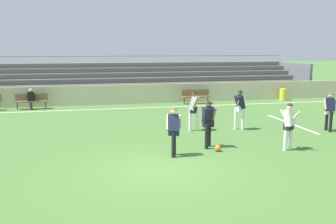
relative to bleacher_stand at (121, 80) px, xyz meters
name	(u,v)px	position (x,y,z in m)	size (l,w,h in m)	color
ground_plane	(162,169)	(-0.26, -16.17, -1.26)	(160.00, 160.00, 0.00)	#477033
field_line_sideline	(125,108)	(-0.26, -5.14, -1.25)	(44.00, 0.12, 0.01)	white
field_line_penalty_mark	(291,124)	(6.95, -11.12, -1.25)	(0.12, 4.40, 0.01)	white
sideline_wall	(122,94)	(-0.26, -3.39, -0.64)	(48.00, 0.16, 1.23)	beige
bleacher_stand	(121,80)	(0.00, 0.00, 0.00)	(27.59, 5.05, 2.92)	#897051
bench_near_wall_gap	(196,95)	(4.35, -4.17, -0.71)	(1.80, 0.40, 0.90)	brown
bench_far_right	(31,100)	(-5.60, -4.17, -0.71)	(1.80, 0.40, 0.90)	brown
trash_bin	(283,94)	(10.58, -4.02, -0.86)	(0.45, 0.45, 0.79)	yellow
spectator_seated	(31,97)	(-5.60, -4.28, -0.56)	(0.36, 0.42, 1.21)	#2D2D38
player_dark_challenging	(208,120)	(1.81, -14.22, -0.25)	(0.44, 0.59, 1.68)	black
player_dark_deep_cover	(174,127)	(0.39, -14.97, -0.29)	(0.55, 0.45, 1.63)	black
player_white_pressing_high	(289,122)	(4.43, -15.10, -0.27)	(0.50, 0.66, 1.65)	white
player_white_dropping_back	(194,107)	(2.06, -11.54, -0.24)	(0.50, 0.62, 1.71)	white
player_dark_wide_left	(240,106)	(4.05, -11.78, -0.22)	(0.57, 0.45, 1.73)	white
player_dark_on_ball	(330,108)	(7.68, -12.85, -0.27)	(0.59, 0.46, 1.66)	black
soccer_ball	(218,148)	(1.99, -14.75, -1.15)	(0.22, 0.22, 0.22)	orange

